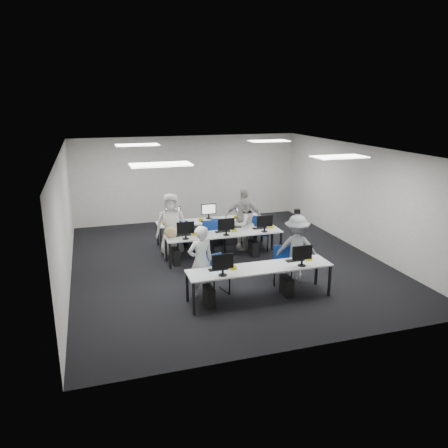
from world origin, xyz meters
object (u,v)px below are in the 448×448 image
object	(u,v)px
chair_0	(217,282)
chair_5	(180,241)
student_1	(244,224)
student_3	(243,218)
desk_mid	(224,235)
student_2	(172,225)
chair_3	(218,242)
chair_2	(184,245)
chair_6	(210,240)
chair_7	(256,236)
desk_front	(260,269)
chair_1	(282,272)
photographer	(296,248)
student_0	(201,261)
chair_4	(260,239)

from	to	relation	value
chair_0	chair_5	bearing A→B (deg)	82.82
student_1	student_3	distance (m)	0.23
desk_mid	student_2	world-z (taller)	student_2
chair_0	chair_3	bearing A→B (deg)	61.20
chair_3	student_2	distance (m)	1.46
chair_2	student_2	xyz separation A→B (m)	(-0.32, 0.01, 0.61)
chair_2	chair_6	size ratio (longest dim) A/B	0.94
desk_mid	chair_0	bearing A→B (deg)	-111.50
student_1	chair_6	bearing A→B (deg)	-38.78
desk_mid	chair_2	size ratio (longest dim) A/B	3.64
chair_7	chair_2	bearing A→B (deg)	-156.44
student_1	student_3	world-z (taller)	student_3
desk_front	chair_3	world-z (taller)	chair_3
chair_3	desk_mid	bearing A→B (deg)	-72.74
chair_3	chair_5	xyz separation A→B (m)	(-1.06, 0.31, 0.02)
student_3	student_2	bearing A→B (deg)	-155.53
chair_1	photographer	size ratio (longest dim) A/B	0.54
desk_front	chair_6	xyz separation A→B (m)	(-0.17, 3.41, -0.39)
student_0	student_2	size ratio (longest dim) A/B	0.92
chair_1	chair_4	xyz separation A→B (m)	(0.43, 2.46, 0.02)
chair_2	student_0	distance (m)	2.81
desk_mid	student_3	world-z (taller)	student_3
chair_5	student_1	bearing A→B (deg)	-8.24
desk_mid	chair_2	bearing A→B (deg)	146.15
chair_3	chair_4	size ratio (longest dim) A/B	0.97
chair_1	student_0	size ratio (longest dim) A/B	0.54
desk_mid	chair_0	world-z (taller)	chair_0
chair_0	chair_4	xyz separation A→B (m)	(2.07, 2.56, 0.02)
desk_front	desk_mid	xyz separation A→B (m)	(0.00, 2.60, 0.00)
chair_2	student_3	world-z (taller)	student_3
chair_4	chair_6	world-z (taller)	chair_4
chair_3	student_1	size ratio (longest dim) A/B	0.60
chair_6	student_1	size ratio (longest dim) A/B	0.61
desk_front	chair_4	bearing A→B (deg)	67.85
photographer	chair_1	bearing A→B (deg)	29.67
chair_0	student_2	distance (m)	2.84
chair_2	student_2	bearing A→B (deg)	-178.57
chair_6	chair_1	bearing A→B (deg)	-55.77
chair_7	photographer	xyz separation A→B (m)	(-0.06, -2.73, 0.53)
desk_front	chair_0	bearing A→B (deg)	146.04
chair_3	student_0	distance (m)	3.03
student_1	student_0	bearing A→B (deg)	30.53
chair_1	chair_7	world-z (taller)	chair_1
chair_4	chair_0	bearing A→B (deg)	-108.44
student_3	chair_3	bearing A→B (deg)	-150.91
chair_5	photographer	size ratio (longest dim) A/B	0.60
chair_1	student_3	distance (m)	2.75
chair_2	chair_7	size ratio (longest dim) A/B	1.01
student_2	student_1	bearing A→B (deg)	10.18
chair_4	photographer	distance (m)	2.46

